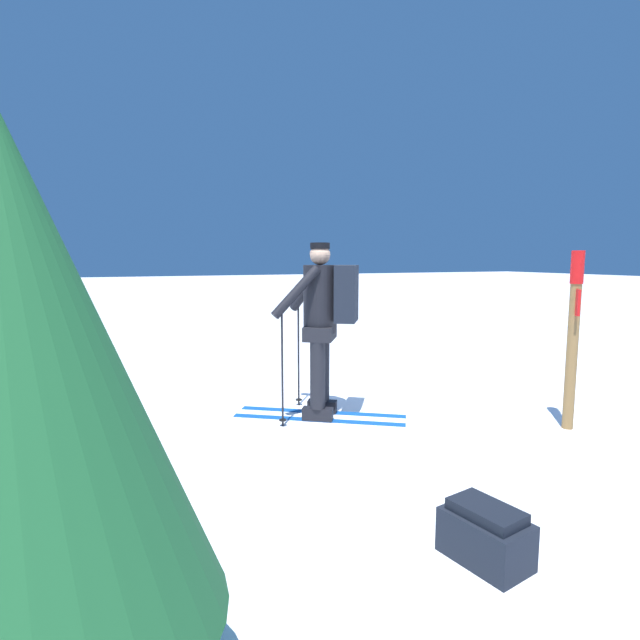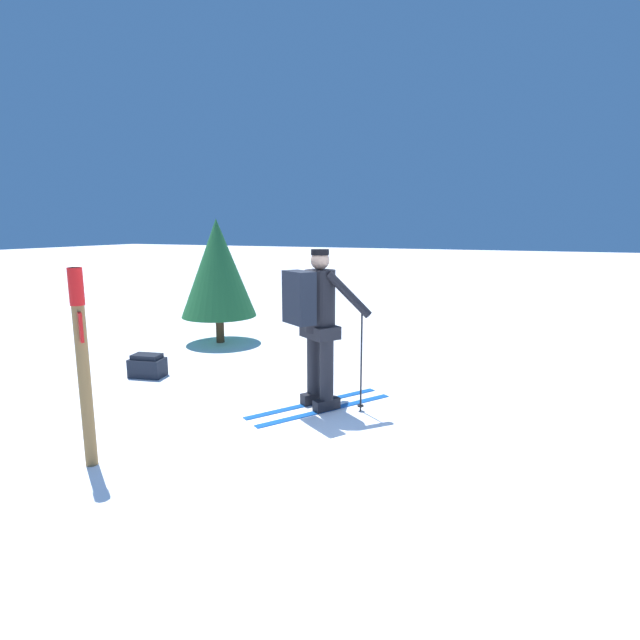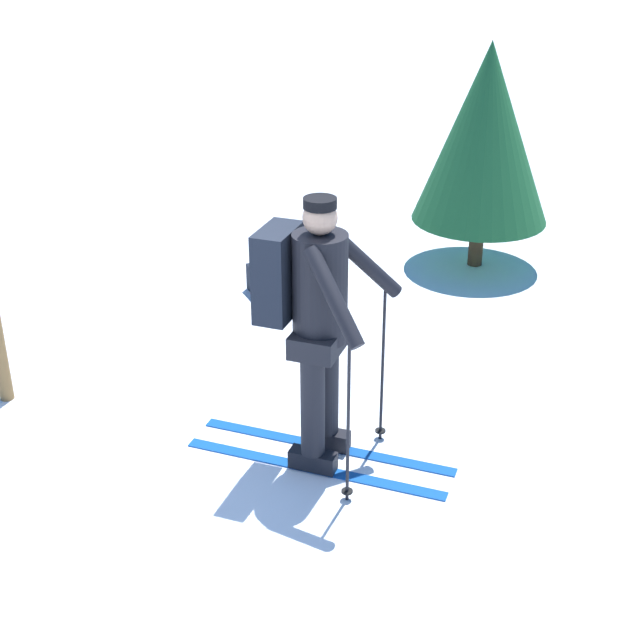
{
  "view_description": "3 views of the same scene",
  "coord_description": "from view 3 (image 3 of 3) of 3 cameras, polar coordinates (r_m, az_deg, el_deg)",
  "views": [
    {
      "loc": [
        2.62,
        4.7,
        1.61
      ],
      "look_at": [
        0.69,
        0.18,
        0.99
      ],
      "focal_mm": 28.0,
      "sensor_mm": 36.0,
      "label": 1
    },
    {
      "loc": [
        -4.19,
        -1.9,
        1.99
      ],
      "look_at": [
        0.69,
        0.18,
        0.99
      ],
      "focal_mm": 28.0,
      "sensor_mm": 36.0,
      "label": 2
    },
    {
      "loc": [
        -0.41,
        -4.46,
        3.32
      ],
      "look_at": [
        0.69,
        0.18,
        0.99
      ],
      "focal_mm": 50.0,
      "sensor_mm": 36.0,
      "label": 3
    }
  ],
  "objects": [
    {
      "name": "ground_plane",
      "position": [
        5.57,
        -6.62,
        -10.73
      ],
      "size": [
        80.0,
        80.0,
        0.0
      ],
      "primitive_type": "plane",
      "color": "white"
    },
    {
      "name": "skier",
      "position": [
        5.31,
        -0.46,
        0.41
      ],
      "size": [
        1.64,
        1.24,
        1.75
      ],
      "color": "#144C9E",
      "rests_on": "ground_plane"
    },
    {
      "name": "dropped_backpack",
      "position": [
        7.99,
        -3.25,
        2.56
      ],
      "size": [
        0.36,
        0.49,
        0.31
      ],
      "color": "black",
      "rests_on": "ground_plane"
    },
    {
      "name": "pine_tree",
      "position": [
        8.43,
        10.52,
        11.65
      ],
      "size": [
        1.27,
        1.27,
        2.12
      ],
      "color": "#4C331E",
      "rests_on": "ground_plane"
    }
  ]
}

